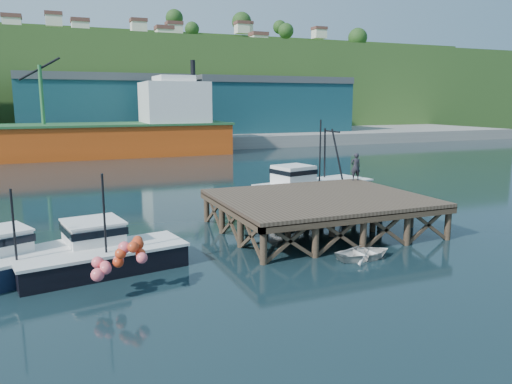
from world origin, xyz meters
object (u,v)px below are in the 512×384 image
boat_black (100,252)px  dinghy (364,253)px  trawler (312,186)px  boat_navy (9,261)px  dockworker (356,167)px

boat_black → dinghy: 12.81m
trawler → dinghy: bearing=-120.8°
boat_navy → dockworker: bearing=-6.0°
boat_black → dockworker: boat_black is taller
dinghy → dockworker: dockworker is taller
boat_navy → dockworker: 23.37m
boat_navy → dockworker: size_ratio=3.59×
boat_black → dinghy: boat_black is taller
trawler → dinghy: (-4.33, -13.32, -1.01)m
boat_black → dinghy: bearing=-25.2°
boat_navy → boat_black: bearing=-25.4°
boat_navy → dockworker: boat_navy is taller
boat_black → dockworker: (18.46, 6.81, 2.26)m
boat_navy → dinghy: bearing=-34.9°
boat_black → dockworker: 19.81m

